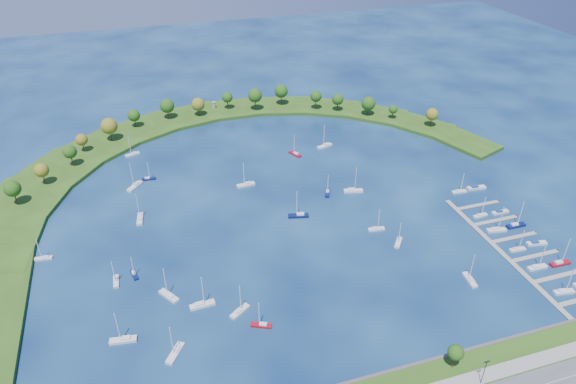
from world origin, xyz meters
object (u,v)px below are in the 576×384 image
object	(u,v)px
dock_system	(515,248)
moored_boat_5	(149,178)
moored_boat_4	(261,324)
docked_boat_6	(496,229)
moored_boat_17	(135,186)
docked_boat_7	(516,225)
moored_boat_12	(328,192)
docked_boat_10	(459,191)
moored_boat_15	(295,154)
harbor_tower	(214,105)
moored_boat_11	(175,352)
docked_boat_3	(560,263)
docked_boat_2	(537,267)
moored_boat_8	(169,295)
moored_boat_18	(398,242)
moored_boat_2	(240,311)
docked_boat_4	(518,249)
moored_boat_20	(134,274)
moored_boat_9	(202,304)
docked_boat_5	(536,243)
moored_boat_3	(116,280)
docked_boat_11	(476,188)
moored_boat_7	(376,228)
moored_boat_6	(123,339)
docked_boat_9	(500,212)
moored_boat_1	(325,146)
moored_boat_19	(353,190)
moored_boat_16	(132,154)
moored_boat_13	(43,258)
docked_boat_8	(480,215)
moored_boat_0	(246,184)
moored_boat_10	(140,218)
moored_boat_21	(470,279)

from	to	relation	value
dock_system	moored_boat_5	bearing A→B (deg)	143.81
moored_boat_4	docked_boat_6	xyz separation A→B (m)	(114.11, 22.72, 0.05)
moored_boat_17	docked_boat_7	distance (m)	182.86
moored_boat_12	docked_boat_10	distance (m)	65.57
moored_boat_15	harbor_tower	bearing A→B (deg)	-2.65
moored_boat_11	docked_boat_3	bearing A→B (deg)	124.38
moored_boat_11	docked_boat_3	distance (m)	155.10
docked_boat_2	moored_boat_11	bearing A→B (deg)	-178.20
moored_boat_17	harbor_tower	bearing A→B (deg)	-174.24
moored_boat_8	moored_boat_18	xyz separation A→B (m)	(97.90, 3.53, -0.07)
moored_boat_2	docked_boat_4	xyz separation A→B (m)	(119.96, -0.25, -0.05)
harbor_tower	moored_boat_20	size ratio (longest dim) A/B	0.46
moored_boat_9	docked_boat_3	bearing A→B (deg)	-11.96
moored_boat_15	docked_boat_10	size ratio (longest dim) A/B	1.13
docked_boat_4	docked_boat_5	xyz separation A→B (m)	(10.44, 1.04, -0.21)
moored_boat_3	harbor_tower	bearing A→B (deg)	157.66
docked_boat_7	docked_boat_11	size ratio (longest dim) A/B	1.33
harbor_tower	moored_boat_4	world-z (taller)	moored_boat_4
docked_boat_7	docked_boat_6	bearing A→B (deg)	-177.98
harbor_tower	moored_boat_7	world-z (taller)	moored_boat_7
docked_boat_6	moored_boat_17	bearing A→B (deg)	160.04
moored_boat_15	docked_boat_6	distance (m)	113.73
dock_system	moored_boat_8	size ratio (longest dim) A/B	6.03
moored_boat_6	docked_boat_9	distance (m)	173.35
moored_boat_8	moored_boat_15	distance (m)	122.79
moored_boat_1	moored_boat_5	bearing A→B (deg)	-13.82
moored_boat_2	docked_boat_7	world-z (taller)	docked_boat_7
moored_boat_19	docked_boat_4	bearing A→B (deg)	-38.51
moored_boat_16	docked_boat_6	distance (m)	193.32
moored_boat_13	docked_boat_6	distance (m)	194.54
moored_boat_8	moored_boat_16	world-z (taller)	moored_boat_8
docked_boat_6	docked_boat_8	bearing A→B (deg)	99.62
moored_boat_16	docked_boat_10	xyz separation A→B (m)	(152.67, -88.90, -0.02)
moored_boat_0	moored_boat_17	xyz separation A→B (m)	(-53.75, 15.40, 0.04)
moored_boat_2	docked_boat_10	size ratio (longest dim) A/B	1.14
moored_boat_1	moored_boat_13	bearing A→B (deg)	4.18
moored_boat_2	moored_boat_10	size ratio (longest dim) A/B	0.92
moored_boat_1	docked_boat_5	world-z (taller)	moored_boat_1
moored_boat_7	moored_boat_21	size ratio (longest dim) A/B	0.87
moored_boat_5	docked_boat_10	world-z (taller)	docked_boat_10
moored_boat_0	moored_boat_12	bearing A→B (deg)	147.07
docked_boat_5	docked_boat_10	size ratio (longest dim) A/B	0.83
docked_boat_9	moored_boat_12	bearing A→B (deg)	150.83
moored_boat_4	moored_boat_11	world-z (taller)	moored_boat_11
harbor_tower	docked_boat_3	xyz separation A→B (m)	(105.70, -195.55, -3.36)
dock_system	docked_boat_7	distance (m)	17.25
moored_boat_1	moored_boat_7	bearing A→B (deg)	67.61
moored_boat_4	moored_boat_21	bearing A→B (deg)	-156.25
moored_boat_17	docked_boat_8	world-z (taller)	moored_boat_17
moored_boat_9	moored_boat_13	size ratio (longest dim) A/B	1.33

